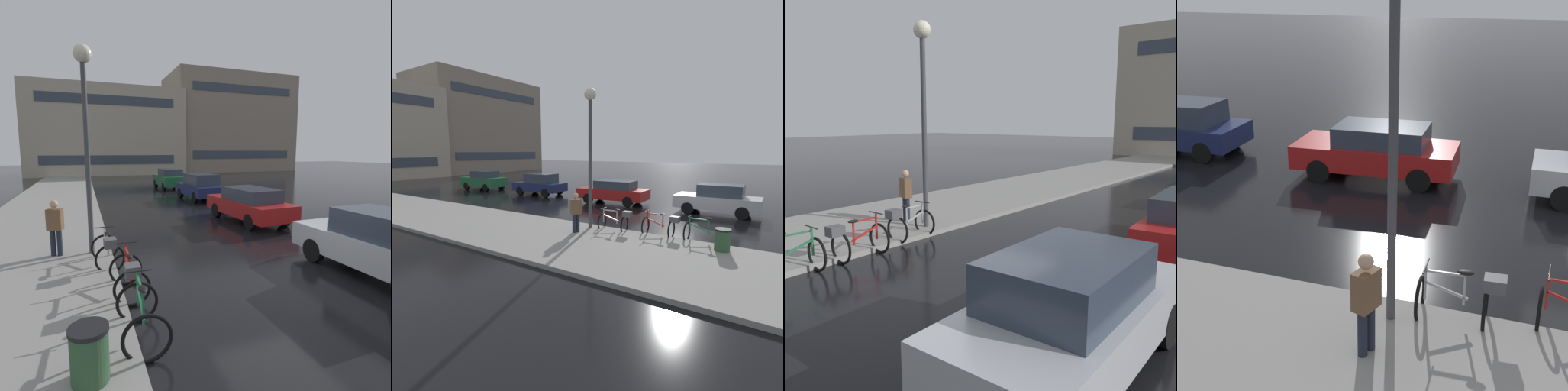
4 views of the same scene
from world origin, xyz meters
TOP-DOWN VIEW (x-y plane):
  - ground_plane at (0.00, 0.00)m, footprint 140.00×140.00m
  - sidewalk_kerb at (-6.00, 10.00)m, footprint 4.80×60.00m
  - bicycle_nearest at (-3.50, -1.27)m, footprint 0.80×1.21m
  - bicycle_second at (-3.48, 0.25)m, footprint 0.76×1.38m
  - bicycle_third at (-3.77, 2.08)m, footprint 0.81×1.37m
  - car_silver at (2.41, -0.67)m, footprint 1.85×4.24m
  - pedestrian at (-5.06, 3.18)m, footprint 0.45×0.35m
  - streetlamp at (-4.14, 3.11)m, footprint 0.48×0.48m

SIDE VIEW (x-z plane):
  - ground_plane at x=0.00m, z-range 0.00..0.00m
  - sidewalk_kerb at x=-6.00m, z-range 0.00..0.14m
  - bicycle_nearest at x=-3.50m, z-range -0.08..0.91m
  - bicycle_second at x=-3.48m, z-range -0.02..1.01m
  - bicycle_third at x=-3.77m, z-range 0.01..0.99m
  - car_silver at x=2.41m, z-range 0.01..1.60m
  - pedestrian at x=-5.06m, z-range 0.11..1.81m
  - streetlamp at x=-4.14m, z-range 1.24..7.03m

